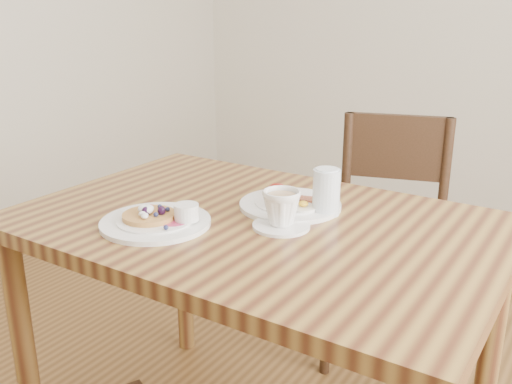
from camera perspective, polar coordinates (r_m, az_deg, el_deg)
dining_table at (r=1.48m, az=0.00°, el=-6.24°), size 1.20×0.80×0.75m
chair_far at (r=2.13m, az=13.17°, el=-3.42°), size 0.52×0.52×0.88m
pancake_plate at (r=1.41m, az=-9.80°, el=-2.74°), size 0.27×0.27×0.06m
breakfast_plate at (r=1.52m, az=3.29°, el=-1.09°), size 0.27×0.27×0.04m
teacup_saucer at (r=1.37m, az=2.56°, el=-1.86°), size 0.14×0.14×0.09m
water_glass at (r=1.46m, az=7.05°, el=-0.02°), size 0.07×0.07×0.12m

